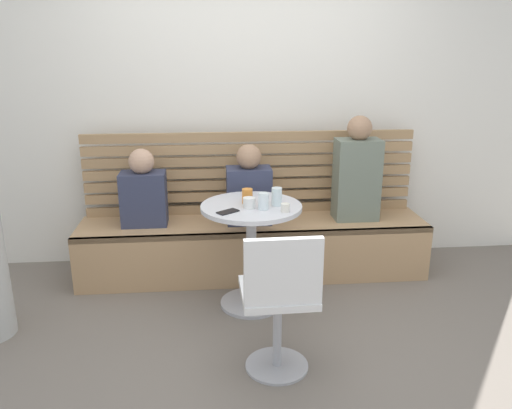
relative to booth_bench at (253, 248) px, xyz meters
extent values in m
plane|color=#70665B|center=(0.00, -1.20, -0.22)|extent=(8.00, 8.00, 0.00)
cube|color=white|center=(0.00, 0.44, 1.23)|extent=(5.20, 0.10, 2.90)
cube|color=tan|center=(0.00, 0.00, 0.00)|extent=(2.70, 0.52, 0.44)
cube|color=#94734F|center=(0.00, -0.24, 0.20)|extent=(2.70, 0.04, 0.04)
cube|color=#A68157|center=(0.00, 0.24, 0.26)|extent=(2.65, 0.04, 0.07)
cube|color=tan|center=(0.00, 0.24, 0.36)|extent=(2.65, 0.04, 0.07)
cube|color=#A68157|center=(0.00, 0.24, 0.46)|extent=(2.65, 0.04, 0.07)
cube|color=tan|center=(0.00, 0.24, 0.56)|extent=(2.65, 0.04, 0.07)
cube|color=#A68157|center=(0.00, 0.24, 0.66)|extent=(2.65, 0.04, 0.07)
cube|color=tan|center=(0.00, 0.24, 0.75)|extent=(2.65, 0.04, 0.07)
cube|color=#A68157|center=(0.00, 0.24, 0.85)|extent=(2.65, 0.04, 0.07)
cylinder|color=#ADADB2|center=(-0.06, -0.51, -0.21)|extent=(0.44, 0.44, 0.02)
cylinder|color=#ADADB2|center=(-0.06, -0.51, 0.15)|extent=(0.07, 0.07, 0.69)
cylinder|color=silver|center=(-0.06, -0.51, 0.50)|extent=(0.68, 0.68, 0.03)
cylinder|color=#ADADB2|center=(0.02, -1.26, -0.21)|extent=(0.36, 0.36, 0.02)
cylinder|color=#ADADB2|center=(0.02, -1.26, 0.00)|extent=(0.05, 0.05, 0.45)
cube|color=silver|center=(0.02, -1.26, 0.25)|extent=(0.41, 0.41, 0.04)
cube|color=silver|center=(0.03, -1.43, 0.45)|extent=(0.40, 0.05, 0.36)
cube|color=slate|center=(0.81, 0.02, 0.54)|extent=(0.34, 0.22, 0.64)
sphere|color=#A37A5B|center=(0.81, 0.02, 0.94)|extent=(0.19, 0.19, 0.19)
cube|color=#333851|center=(-0.83, 0.03, 0.42)|extent=(0.34, 0.22, 0.41)
sphere|color=tan|center=(-0.83, 0.03, 0.71)|extent=(0.19, 0.19, 0.19)
cube|color=#333851|center=(-0.03, 0.00, 0.44)|extent=(0.34, 0.22, 0.43)
sphere|color=#A37A5B|center=(-0.03, 0.00, 0.74)|extent=(0.19, 0.19, 0.19)
cylinder|color=orange|center=(-0.08, -0.47, 0.57)|extent=(0.07, 0.07, 0.10)
cylinder|color=silver|center=(0.11, -0.54, 0.58)|extent=(0.07, 0.07, 0.12)
cylinder|color=white|center=(-0.08, -0.58, 0.55)|extent=(0.08, 0.08, 0.07)
cylinder|color=white|center=(0.01, -0.61, 0.57)|extent=(0.07, 0.07, 0.11)
cylinder|color=silver|center=(0.15, -0.68, 0.55)|extent=(0.06, 0.06, 0.05)
cube|color=black|center=(-0.22, -0.66, 0.52)|extent=(0.15, 0.14, 0.01)
camera|label=1|loc=(-0.33, -3.75, 1.53)|focal=35.75mm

